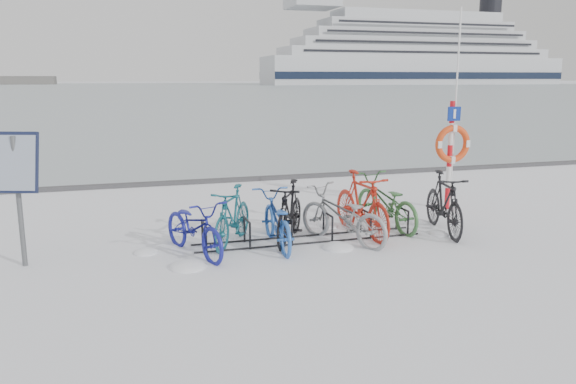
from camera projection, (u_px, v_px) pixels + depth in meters
The scene contains 16 objects.
ground at pixel (308, 240), 9.73m from camera, with size 900.00×900.00×0.00m, color white.
ice_sheet at pixel (131, 88), 155.41m from camera, with size 400.00×298.00×0.02m, color #A8B7BD.
quay_edge at pixel (240, 179), 15.27m from camera, with size 400.00×0.25×0.10m, color #3F3F42.
bike_rack at pixel (308, 230), 9.70m from camera, with size 4.00×0.48×0.46m.
info_board at pixel (16, 171), 8.11m from camera, with size 0.71×0.45×2.01m.
lifebuoy_station at pixel (452, 144), 11.75m from camera, with size 0.80×0.23×4.17m.
cruise_ferry at pixel (414, 57), 233.82m from camera, with size 128.20×24.20×42.12m.
bike_0 at pixel (194, 225), 8.91m from camera, with size 0.63×1.81×0.95m, color navy.
bike_1 at pixel (232, 214), 9.49m from camera, with size 0.47×1.68×1.01m, color #145461.
bike_2 at pixel (276, 218), 9.34m from camera, with size 0.63×1.81×0.95m, color blue.
bike_3 at pixel (290, 210), 9.64m from camera, with size 0.50×1.76×1.06m, color black.
bike_4 at pixel (342, 214), 9.55m from camera, with size 0.66×1.90×0.99m, color gray.
bike_5 at pixel (362, 202), 10.01m from camera, with size 0.55×1.94×1.17m, color red.
bike_6 at pixel (386, 200), 10.51m from camera, with size 0.68×1.95×1.03m, color #376B37.
bike_7 at pixel (444, 201), 10.17m from camera, with size 0.53×1.88×1.13m, color black.
snow_drifts at pixel (290, 249), 9.23m from camera, with size 5.59×2.06×0.20m.
Camera 1 is at (-2.99, -8.89, 2.77)m, focal length 35.00 mm.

